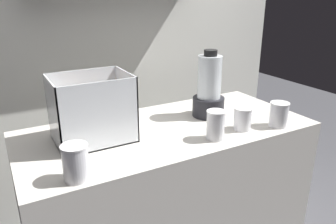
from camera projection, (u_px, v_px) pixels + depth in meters
name	position (u px, v px, depth m)	size (l,w,h in m)	color
counter	(168.00, 206.00, 1.74)	(1.40, 0.64, 0.90)	beige
back_wall_unit	(110.00, 34.00, 2.09)	(2.60, 0.24, 2.50)	silver
carrot_display_bin	(91.00, 121.00, 1.43)	(0.33, 0.25, 0.29)	white
blender_pitcher	(209.00, 90.00, 1.70)	(0.17, 0.17, 0.35)	black
juice_cup_beet_far_left	(76.00, 164.00, 1.13)	(0.09, 0.09, 0.13)	white
juice_cup_mango_left	(215.00, 126.00, 1.45)	(0.08, 0.08, 0.13)	white
juice_cup_mango_middle	(243.00, 120.00, 1.55)	(0.09, 0.09, 0.11)	white
juice_cup_carrot_right	(279.00, 116.00, 1.59)	(0.09, 0.09, 0.12)	white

